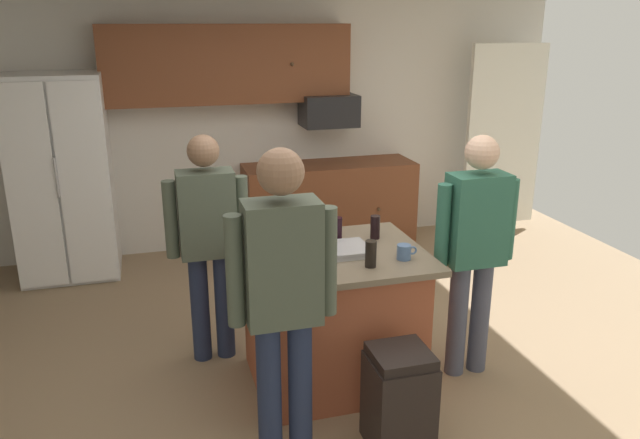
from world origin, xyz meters
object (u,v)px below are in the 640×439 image
refrigerator (63,178)px  glass_pilsner (337,229)px  tumbler_amber (268,255)px  mug_ceramic_white (282,242)px  trash_bin (399,399)px  microwave_over_range (329,110)px  mug_blue_stoneware (404,252)px  glass_short_whisky (375,227)px  kitchen_island (332,317)px  glass_stout_tall (371,254)px  serving_tray (334,251)px  person_guest_left (208,235)px  person_elder_center (475,242)px  glass_dark_ale (286,246)px  person_guest_by_door (283,291)px

refrigerator → glass_pilsner: (1.95, -2.27, 0.06)m
tumbler_amber → mug_ceramic_white: bearing=61.3°
glass_pilsner → trash_bin: 1.20m
microwave_over_range → mug_ceramic_white: bearing=-113.2°
refrigerator → mug_blue_stoneware: (2.25, -2.69, 0.02)m
tumbler_amber → glass_short_whisky: glass_short_whisky is taller
kitchen_island → glass_stout_tall: glass_stout_tall is taller
kitchen_island → serving_tray: size_ratio=2.69×
glass_short_whisky → mug_ceramic_white: (-0.65, -0.03, -0.03)m
person_guest_left → tumbler_amber: (0.29, -0.63, 0.06)m
microwave_over_range → kitchen_island: size_ratio=0.47×
person_elder_center → glass_pilsner: person_elder_center is taller
mug_blue_stoneware → kitchen_island: bearing=149.9°
glass_stout_tall → refrigerator: bearing=126.1°
refrigerator → glass_dark_ale: size_ratio=12.32×
glass_stout_tall → mug_ceramic_white: 0.63m
refrigerator → trash_bin: refrigerator is taller
glass_dark_ale → mug_blue_stoneware: (0.70, -0.23, -0.03)m
glass_dark_ale → kitchen_island: bearing=0.2°
glass_dark_ale → glass_short_whisky: (0.66, 0.19, 0.00)m
glass_stout_tall → trash_bin: bearing=-89.0°
person_elder_center → mug_ceramic_white: size_ratio=13.67×
refrigerator → tumbler_amber: bearing=-61.2°
mug_blue_stoneware → serving_tray: bearing=151.8°
microwave_over_range → glass_short_whisky: microwave_over_range is taller
kitchen_island → glass_short_whisky: (0.36, 0.19, 0.53)m
refrigerator → tumbler_amber: size_ratio=13.13×
glass_stout_tall → glass_short_whisky: bearing=66.4°
person_elder_center → glass_dark_ale: person_elder_center is taller
microwave_over_range → tumbler_amber: (-1.18, -2.69, -0.46)m
refrigerator → glass_short_whisky: (2.21, -2.28, 0.05)m
trash_bin → person_guest_by_door: bearing=175.6°
microwave_over_range → kitchen_island: (-0.74, -2.58, -0.98)m
person_elder_center → glass_short_whisky: 0.66m
serving_tray → glass_short_whisky: bearing=30.3°
microwave_over_range → person_guest_by_door: person_guest_by_door is taller
glass_pilsner → glass_dark_ale: 0.44m
microwave_over_range → person_elder_center: size_ratio=0.34×
person_elder_center → serving_tray: person_elder_center is taller
kitchen_island → mug_ceramic_white: 0.61m
trash_bin → serving_tray: bearing=101.6°
kitchen_island → person_guest_by_door: bearing=-124.1°
person_guest_by_door → serving_tray: size_ratio=4.01×
microwave_over_range → serving_tray: bearing=-105.9°
refrigerator → kitchen_island: 3.12m
glass_pilsner → glass_stout_tall: size_ratio=1.02×
tumbler_amber → microwave_over_range: bearing=66.3°
tumbler_amber → trash_bin: bearing=-47.8°
person_guest_by_door → mug_ceramic_white: person_guest_by_door is taller
person_elder_center → mug_blue_stoneware: person_elder_center is taller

